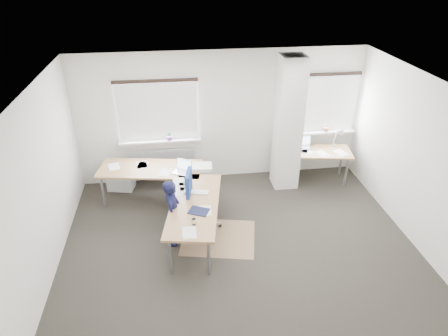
{
  "coord_description": "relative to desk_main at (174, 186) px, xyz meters",
  "views": [
    {
      "loc": [
        -0.99,
        -5.29,
        4.5
      ],
      "look_at": [
        -0.15,
        0.9,
        1.06
      ],
      "focal_mm": 32.0,
      "sensor_mm": 36.0,
      "label": 1
    }
  ],
  "objects": [
    {
      "name": "floor_mat",
      "position": [
        0.73,
        -0.73,
        -0.69
      ],
      "size": [
        1.46,
        1.31,
        0.01
      ],
      "primitive_type": "cube",
      "rotation": [
        0.0,
        0.0,
        -0.21
      ],
      "color": "#89694B",
      "rests_on": "ground"
    },
    {
      "name": "desk_main",
      "position": [
        0.0,
        0.0,
        0.0
      ],
      "size": [
        2.4,
        2.98,
        0.96
      ],
      "rotation": [
        0.0,
        0.0,
        -0.17
      ],
      "color": "#9F7244",
      "rests_on": "ground"
    },
    {
      "name": "person",
      "position": [
        -0.04,
        -0.72,
        -0.09
      ],
      "size": [
        0.37,
        0.49,
        1.21
      ],
      "primitive_type": "imported",
      "rotation": [
        0.0,
        0.0,
        1.39
      ],
      "color": "black",
      "rests_on": "ground"
    },
    {
      "name": "room_shell",
      "position": [
        1.25,
        -0.56,
        1.05
      ],
      "size": [
        6.04,
        5.04,
        2.82
      ],
      "color": "silver",
      "rests_on": "ground"
    },
    {
      "name": "desk_side",
      "position": [
        3.09,
        1.0,
        -0.01
      ],
      "size": [
        1.5,
        0.93,
        1.22
      ],
      "rotation": [
        0.0,
        0.0,
        -0.17
      ],
      "color": "#9F7244",
      "rests_on": "ground"
    },
    {
      "name": "task_chair",
      "position": [
        0.47,
        -0.38,
        -0.37
      ],
      "size": [
        0.64,
        0.63,
        1.15
      ],
      "rotation": [
        0.0,
        0.0,
        -0.18
      ],
      "color": "navy",
      "rests_on": "ground"
    },
    {
      "name": "ground",
      "position": [
        1.06,
        -1.01,
        -0.69
      ],
      "size": [
        6.0,
        6.0,
        0.0
      ],
      "primitive_type": "plane",
      "color": "#2B2722",
      "rests_on": "ground"
    },
    {
      "name": "white_crate",
      "position": [
        -1.12,
        1.21,
        -0.54
      ],
      "size": [
        0.58,
        0.47,
        0.31
      ],
      "primitive_type": "cube",
      "rotation": [
        0.0,
        0.0,
        -0.22
      ],
      "color": "white",
      "rests_on": "ground"
    }
  ]
}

